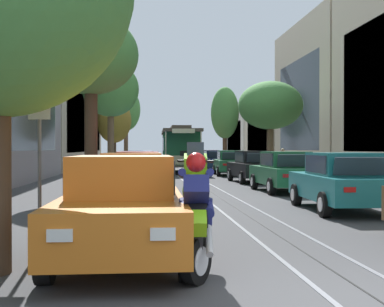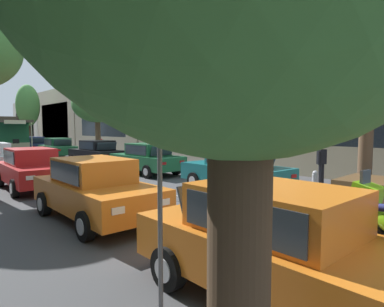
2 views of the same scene
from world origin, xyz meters
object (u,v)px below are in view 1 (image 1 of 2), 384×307
object	(u,v)px
parked_car_navy_sixth_right	(215,161)
street_tree_kerb_left_fourth	(114,121)
street_sign_post	(39,149)
parked_car_black_fourth_right	(253,167)
parked_car_orange_second_left	(132,183)
parked_car_blue_fifth_left	(140,163)
street_tree_kerb_left_mid	(111,90)
parked_car_white_fourth_left	(137,167)
street_tree_kerb_left_far	(126,110)
parked_car_orange_near_left	(123,207)
parked_car_green_mid_right	(284,172)
parked_car_maroon_far_right	(206,159)
pedestrian_on_right_pavement	(283,160)
motorcycle_with_rider	(196,205)
parked_car_green_fifth_right	(230,163)
cable_car_trolley	(180,149)
parked_car_teal_second_right	(341,181)
street_tree_kerb_right_mid	(225,113)
parked_car_red_mid_left	(138,173)
street_tree_kerb_left_second	(91,57)

from	to	relation	value
parked_car_navy_sixth_right	street_tree_kerb_left_fourth	bearing A→B (deg)	156.93
parked_car_navy_sixth_right	street_sign_post	size ratio (longest dim) A/B	1.61
parked_car_black_fourth_right	parked_car_orange_second_left	bearing A→B (deg)	-116.07
street_tree_kerb_left_fourth	street_sign_post	xyz separation A→B (m)	(0.68, -32.60, -2.23)
parked_car_blue_fifth_left	street_tree_kerb_left_mid	distance (m)	4.81
parked_car_white_fourth_left	street_tree_kerb_left_far	bearing A→B (deg)	93.17
parked_car_orange_near_left	parked_car_black_fourth_right	xyz separation A→B (m)	(5.78, 17.22, 0.00)
parked_car_orange_second_left	parked_car_green_mid_right	world-z (taller)	same
parked_car_maroon_far_right	pedestrian_on_right_pavement	xyz separation A→B (m)	(3.21, -12.73, 0.17)
motorcycle_with_rider	pedestrian_on_right_pavement	xyz separation A→B (m)	(7.88, 24.09, 0.03)
parked_car_green_fifth_right	street_tree_kerb_left_mid	bearing A→B (deg)	-161.02
parked_car_orange_second_left	motorcycle_with_rider	xyz separation A→B (m)	(0.99, -6.55, 0.14)
parked_car_blue_fifth_left	motorcycle_with_rider	xyz separation A→B (m)	(0.92, -24.21, 0.14)
parked_car_green_mid_right	street_tree_kerb_left_mid	distance (m)	13.11
parked_car_green_fifth_right	cable_car_trolley	bearing A→B (deg)	120.72
parked_car_orange_second_left	street_sign_post	xyz separation A→B (m)	(-1.41, -4.68, 0.89)
parked_car_white_fourth_left	parked_car_black_fourth_right	xyz separation A→B (m)	(5.78, -0.19, 0.00)
parked_car_teal_second_right	cable_car_trolley	size ratio (longest dim) A/B	0.48
street_tree_kerb_right_mid	cable_car_trolley	size ratio (longest dim) A/B	0.81
parked_car_red_mid_left	parked_car_green_mid_right	size ratio (longest dim) A/B	1.01
parked_car_teal_second_right	parked_car_green_fifth_right	size ratio (longest dim) A/B	1.00
parked_car_orange_near_left	street_tree_kerb_left_second	bearing A→B (deg)	98.12
parked_car_black_fourth_right	street_tree_kerb_left_second	size ratio (longest dim) A/B	0.65
parked_car_green_mid_right	parked_car_navy_sixth_right	distance (m)	18.49
street_tree_kerb_left_mid	parked_car_navy_sixth_right	bearing A→B (deg)	49.57
parked_car_maroon_far_right	parked_car_green_mid_right	bearing A→B (deg)	-89.75
parked_car_red_mid_left	parked_car_black_fourth_right	world-z (taller)	same
parked_car_maroon_far_right	street_tree_kerb_left_second	distance (m)	25.49
parked_car_green_fifth_right	street_tree_kerb_left_mid	xyz separation A→B (m)	(-7.36, -2.53, 4.24)
street_tree_kerb_left_fourth	pedestrian_on_right_pavement	bearing A→B (deg)	-43.43
parked_car_green_mid_right	motorcycle_with_rider	xyz separation A→B (m)	(-4.77, -12.67, 0.14)
parked_car_teal_second_right	street_tree_kerb_left_second	world-z (taller)	street_tree_kerb_left_second
parked_car_red_mid_left	parked_car_green_fifth_right	distance (m)	14.18
parked_car_teal_second_right	street_tree_kerb_left_second	distance (m)	10.53
street_tree_kerb_right_mid	street_tree_kerb_left_second	bearing A→B (deg)	-109.34
parked_car_orange_near_left	street_tree_kerb_left_mid	world-z (taller)	street_tree_kerb_left_mid
parked_car_green_fifth_right	parked_car_maroon_far_right	bearing A→B (deg)	90.55
parked_car_teal_second_right	parked_car_black_fourth_right	distance (m)	11.69
parked_car_orange_second_left	street_tree_kerb_left_fourth	bearing A→B (deg)	94.29
parked_car_maroon_far_right	motorcycle_with_rider	size ratio (longest dim) A/B	2.37
parked_car_white_fourth_left	parked_car_orange_near_left	bearing A→B (deg)	-89.98
cable_car_trolley	street_tree_kerb_right_mid	bearing A→B (deg)	63.34
street_tree_kerb_left_far	parked_car_orange_near_left	bearing A→B (deg)	-88.07
street_tree_kerb_right_mid	cable_car_trolley	world-z (taller)	street_tree_kerb_right_mid
street_tree_kerb_left_second	motorcycle_with_rider	distance (m)	13.75
street_tree_kerb_left_mid	pedestrian_on_right_pavement	distance (m)	11.31
parked_car_blue_fifth_left	parked_car_green_fifth_right	distance (m)	5.79
parked_car_green_fifth_right	street_tree_kerb_right_mid	xyz separation A→B (m)	(1.98, 14.50, 4.16)
parked_car_black_fourth_right	parked_car_green_fifth_right	xyz separation A→B (m)	(0.02, 6.88, 0.00)
parked_car_green_fifth_right	parked_car_navy_sixth_right	world-z (taller)	same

